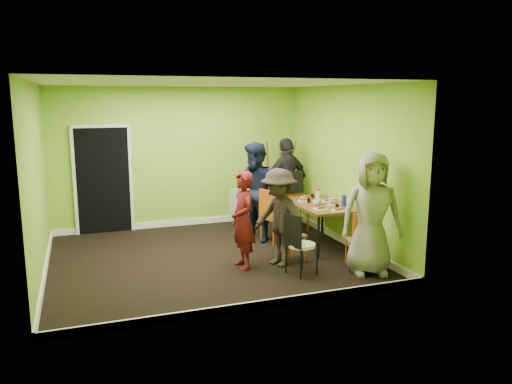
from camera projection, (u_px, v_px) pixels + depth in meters
ground at (209, 257)px, 8.20m from camera, size 5.00×5.00×0.00m
room_walls at (206, 198)px, 8.05m from camera, size 5.04×4.54×2.82m
dining_table at (321, 207)px, 8.77m from camera, size 0.90×1.50×0.75m
chair_left_far at (271, 213)px, 8.95m from camera, size 0.52×0.52×0.98m
chair_left_near at (288, 231)px, 7.92m from camera, size 0.44×0.44×0.89m
chair_back_end at (292, 188)px, 9.95m from camera, size 0.48×0.56×1.15m
chair_front_end at (361, 237)px, 7.61m from camera, size 0.43×0.43×0.88m
chair_bentwood at (298, 241)px, 7.29m from camera, size 0.46×0.45×0.93m
easel at (279, 181)px, 10.50m from camera, size 0.69×0.65×1.72m
plate_near_left at (304, 201)px, 9.00m from camera, size 0.22×0.22×0.01m
plate_near_right at (320, 209)px, 8.30m from camera, size 0.23×0.23×0.01m
plate_far_back at (307, 198)px, 9.27m from camera, size 0.25×0.25×0.01m
plate_far_front at (338, 210)px, 8.20m from camera, size 0.24×0.24×0.01m
plate_wall_back at (328, 201)px, 8.95m from camera, size 0.23×0.23×0.01m
plate_wall_front at (334, 204)px, 8.68m from camera, size 0.23×0.23×0.01m
thermos at (318, 197)px, 8.70m from camera, size 0.07×0.07×0.25m
blue_bottle at (344, 200)px, 8.57m from camera, size 0.08×0.08×0.19m
orange_bottle at (311, 199)px, 8.93m from camera, size 0.04×0.04×0.08m
glass_mid at (309, 200)px, 8.84m from camera, size 0.06×0.06×0.09m
glass_back at (312, 196)px, 9.19m from camera, size 0.07×0.07×0.09m
glass_front at (337, 206)px, 8.31m from camera, size 0.06×0.06×0.09m
cup_a at (317, 202)px, 8.60m from camera, size 0.14×0.14×0.11m
cup_b at (331, 201)px, 8.79m from camera, size 0.10×0.10×0.09m
person_standing at (243, 220)px, 7.57m from camera, size 0.39×0.56×1.50m
person_left_far at (256, 192)px, 9.02m from camera, size 0.95×1.06×1.80m
person_left_near at (279, 217)px, 7.69m from camera, size 0.89×1.12×1.52m
person_back_end at (287, 182)px, 10.12m from camera, size 1.13×0.73×1.79m
person_front_end at (371, 214)px, 7.29m from camera, size 1.02×0.81×1.82m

